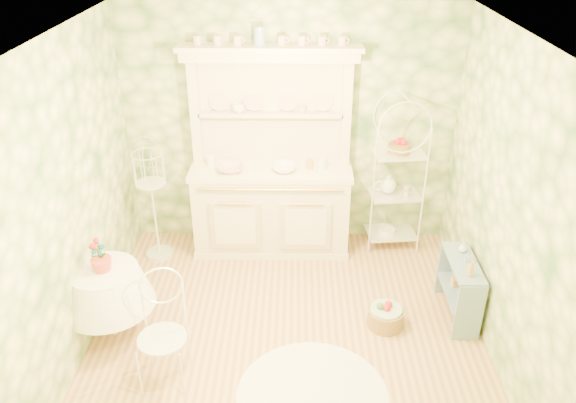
{
  "coord_description": "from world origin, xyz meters",
  "views": [
    {
      "loc": [
        0.06,
        -3.98,
        3.57
      ],
      "look_at": [
        0.0,
        0.5,
        1.15
      ],
      "focal_mm": 35.0,
      "sensor_mm": 36.0,
      "label": 1
    }
  ],
  "objects_px": {
    "cafe_chair": "(162,339)",
    "floor_basket": "(386,315)",
    "kitchen_dresser": "(271,156)",
    "round_table": "(108,299)",
    "bakers_rack": "(396,176)",
    "birdcage_stand": "(152,196)",
    "side_shelf": "(459,291)"
  },
  "relations": [
    {
      "from": "side_shelf",
      "to": "round_table",
      "type": "relative_size",
      "value": 0.83
    },
    {
      "from": "cafe_chair",
      "to": "bakers_rack",
      "type": "bearing_deg",
      "value": 29.72
    },
    {
      "from": "birdcage_stand",
      "to": "floor_basket",
      "type": "height_order",
      "value": "birdcage_stand"
    },
    {
      "from": "round_table",
      "to": "cafe_chair",
      "type": "bearing_deg",
      "value": -42.91
    },
    {
      "from": "floor_basket",
      "to": "bakers_rack",
      "type": "bearing_deg",
      "value": 79.94
    },
    {
      "from": "birdcage_stand",
      "to": "floor_basket",
      "type": "bearing_deg",
      "value": -25.91
    },
    {
      "from": "round_table",
      "to": "birdcage_stand",
      "type": "height_order",
      "value": "birdcage_stand"
    },
    {
      "from": "birdcage_stand",
      "to": "floor_basket",
      "type": "xyz_separation_m",
      "value": [
        2.4,
        -1.16,
        -0.63
      ]
    },
    {
      "from": "birdcage_stand",
      "to": "bakers_rack",
      "type": "bearing_deg",
      "value": 6.02
    },
    {
      "from": "kitchen_dresser",
      "to": "cafe_chair",
      "type": "bearing_deg",
      "value": -111.21
    },
    {
      "from": "side_shelf",
      "to": "cafe_chair",
      "type": "bearing_deg",
      "value": -153.56
    },
    {
      "from": "bakers_rack",
      "to": "floor_basket",
      "type": "distance_m",
      "value": 1.65
    },
    {
      "from": "kitchen_dresser",
      "to": "floor_basket",
      "type": "distance_m",
      "value": 2.03
    },
    {
      "from": "bakers_rack",
      "to": "cafe_chair",
      "type": "distance_m",
      "value": 3.1
    },
    {
      "from": "kitchen_dresser",
      "to": "bakers_rack",
      "type": "distance_m",
      "value": 1.41
    },
    {
      "from": "kitchen_dresser",
      "to": "bakers_rack",
      "type": "bearing_deg",
      "value": 3.83
    },
    {
      "from": "side_shelf",
      "to": "birdcage_stand",
      "type": "xyz_separation_m",
      "value": [
        -3.1,
        1.0,
        0.47
      ]
    },
    {
      "from": "round_table",
      "to": "birdcage_stand",
      "type": "distance_m",
      "value": 1.36
    },
    {
      "from": "side_shelf",
      "to": "round_table",
      "type": "height_order",
      "value": "round_table"
    },
    {
      "from": "cafe_chair",
      "to": "floor_basket",
      "type": "bearing_deg",
      "value": 5.35
    },
    {
      "from": "cafe_chair",
      "to": "side_shelf",
      "type": "bearing_deg",
      "value": 3.53
    },
    {
      "from": "bakers_rack",
      "to": "birdcage_stand",
      "type": "distance_m",
      "value": 2.67
    },
    {
      "from": "side_shelf",
      "to": "floor_basket",
      "type": "xyz_separation_m",
      "value": [
        -0.71,
        -0.17,
        -0.16
      ]
    },
    {
      "from": "kitchen_dresser",
      "to": "round_table",
      "type": "bearing_deg",
      "value": -133.4
    },
    {
      "from": "bakers_rack",
      "to": "birdcage_stand",
      "type": "xyz_separation_m",
      "value": [
        -2.65,
        -0.28,
        -0.12
      ]
    },
    {
      "from": "bakers_rack",
      "to": "round_table",
      "type": "bearing_deg",
      "value": -156.41
    },
    {
      "from": "birdcage_stand",
      "to": "kitchen_dresser",
      "type": "bearing_deg",
      "value": 8.38
    },
    {
      "from": "bakers_rack",
      "to": "cafe_chair",
      "type": "height_order",
      "value": "bakers_rack"
    },
    {
      "from": "floor_basket",
      "to": "side_shelf",
      "type": "bearing_deg",
      "value": 13.36
    },
    {
      "from": "birdcage_stand",
      "to": "side_shelf",
      "type": "bearing_deg",
      "value": -17.8
    },
    {
      "from": "cafe_chair",
      "to": "birdcage_stand",
      "type": "height_order",
      "value": "birdcage_stand"
    },
    {
      "from": "birdcage_stand",
      "to": "floor_basket",
      "type": "relative_size",
      "value": 3.94
    }
  ]
}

